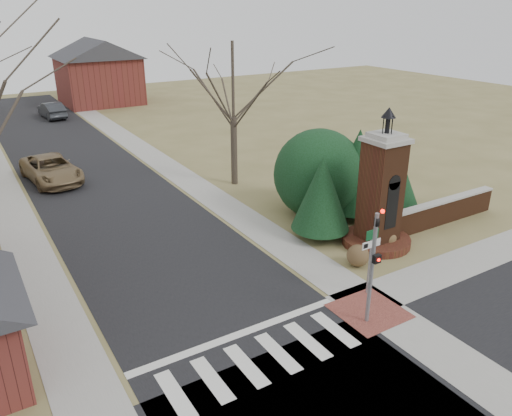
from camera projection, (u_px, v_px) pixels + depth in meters
ground at (276, 374)px, 15.34m from camera, size 120.00×120.00×0.00m
main_street at (90, 177)px, 32.68m from camera, size 8.00×70.00×0.01m
crosswalk_zone at (262, 359)px, 15.96m from camera, size 8.00×2.20×0.02m
stop_bar at (239, 334)px, 17.15m from camera, size 8.00×0.35×0.02m
sidewalk_right_main at (165, 165)px, 35.19m from camera, size 2.00×60.00×0.02m
sidewalk_left at (3, 192)px, 30.16m from camera, size 2.00×60.00×0.02m
curb_apron at (369, 311)px, 18.44m from camera, size 2.40×2.40×0.02m
traffic_signal_pole at (373, 257)px, 16.88m from camera, size 0.28×0.41×4.50m
sign_post at (371, 249)px, 18.87m from camera, size 0.90×0.07×2.75m
brick_gate_monument at (380, 201)px, 22.80m from camera, size 3.20×3.20×6.47m
brick_garden_wall at (441, 212)px, 25.55m from camera, size 7.50×0.50×1.30m
house_distant_right at (98, 70)px, 55.65m from camera, size 8.80×8.80×7.30m
evergreen_near at (322, 193)px, 23.46m from camera, size 2.80×2.80×4.10m
evergreen_mid at (358, 169)px, 25.89m from camera, size 3.40×3.40×4.70m
evergreen_far at (398, 180)px, 26.33m from camera, size 2.40×2.40×3.30m
evergreen_mass at (319, 170)px, 26.26m from camera, size 4.80×4.80×4.80m
bare_tree_3 at (233, 75)px, 29.03m from camera, size 7.00×7.00×9.70m
pickup_truck at (51, 169)px, 31.62m from camera, size 3.31×6.11×1.63m
distant_car at (52, 110)px, 49.26m from camera, size 2.05×4.90×1.57m
dry_shrub_left at (358, 256)px, 21.48m from camera, size 0.97×0.97×0.97m
dry_shrub_right at (387, 237)px, 23.29m from camera, size 0.87×0.87×0.87m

